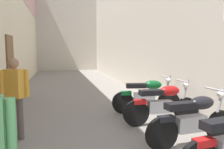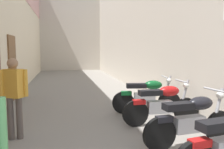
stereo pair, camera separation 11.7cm
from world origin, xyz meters
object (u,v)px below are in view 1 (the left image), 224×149
(motorcycle_fourth, at_px, (162,103))
(motorcycle_fifth, at_px, (146,95))
(pedestrian_mid_alley, at_px, (15,93))
(motorcycle_third, at_px, (193,119))

(motorcycle_fourth, height_order, motorcycle_fifth, same)
(motorcycle_fourth, relative_size, pedestrian_mid_alley, 1.18)
(motorcycle_third, height_order, motorcycle_fifth, same)
(motorcycle_third, xyz_separation_m, pedestrian_mid_alley, (-3.13, 1.05, 0.42))
(motorcycle_third, height_order, pedestrian_mid_alley, pedestrian_mid_alley)
(motorcycle_fifth, bearing_deg, motorcycle_fourth, -89.99)
(motorcycle_third, relative_size, motorcycle_fifth, 1.01)
(motorcycle_fourth, bearing_deg, motorcycle_fifth, 90.01)
(motorcycle_third, distance_m, motorcycle_fourth, 1.24)
(motorcycle_fifth, height_order, pedestrian_mid_alley, pedestrian_mid_alley)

